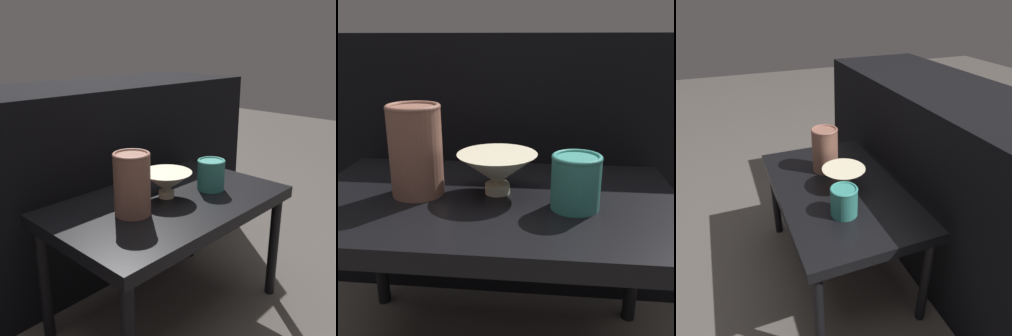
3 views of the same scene
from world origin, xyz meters
TOP-DOWN VIEW (x-y plane):
  - ground_plane at (0.00, 0.00)m, footprint 8.00×8.00m
  - table at (0.00, 0.00)m, footprint 0.78×0.47m
  - couch_backdrop at (0.00, 0.53)m, footprint 1.63×0.50m
  - bowl at (0.01, 0.02)m, footprint 0.17×0.17m
  - vase_textured_left at (-0.15, -0.00)m, footprint 0.11×0.11m
  - vase_colorful_right at (0.17, -0.04)m, footprint 0.10×0.10m

SIDE VIEW (x-z plane):
  - ground_plane at x=0.00m, z-range 0.00..0.00m
  - couch_backdrop at x=0.00m, z-range 0.00..0.76m
  - table at x=0.00m, z-range 0.17..0.61m
  - bowl at x=0.01m, z-range 0.45..0.53m
  - vase_colorful_right at x=0.17m, z-range 0.44..0.55m
  - vase_textured_left at x=-0.15m, z-range 0.44..0.63m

